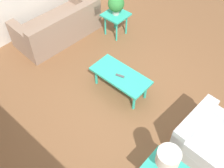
% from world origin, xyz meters
% --- Properties ---
extents(ground_plane, '(14.00, 14.00, 0.00)m').
position_xyz_m(ground_plane, '(0.00, 0.00, 0.00)').
color(ground_plane, brown).
extents(sofa, '(1.01, 1.90, 0.75)m').
position_xyz_m(sofa, '(2.29, -0.40, 0.28)').
color(sofa, gray).
rests_on(sofa, ground_plane).
extents(armchair, '(0.85, 0.96, 0.71)m').
position_xyz_m(armchair, '(-1.56, -0.00, 0.29)').
color(armchair, silver).
rests_on(armchair, ground_plane).
extents(coffee_table, '(1.09, 0.51, 0.42)m').
position_xyz_m(coffee_table, '(0.22, -0.10, 0.37)').
color(coffee_table, '#2DB79E').
rests_on(coffee_table, ground_plane).
extents(side_table_plant, '(0.51, 0.51, 0.53)m').
position_xyz_m(side_table_plant, '(1.41, -1.35, 0.45)').
color(side_table_plant, '#2DB79E').
rests_on(side_table_plant, ground_plane).
extents(potted_plant, '(0.35, 0.35, 0.43)m').
position_xyz_m(potted_plant, '(1.41, -1.35, 0.78)').
color(potted_plant, '#B2ADA3').
rests_on(potted_plant, side_table_plant).
extents(table_lamp, '(0.29, 0.29, 0.46)m').
position_xyz_m(table_lamp, '(-1.37, 0.90, 0.85)').
color(table_lamp, '#333333').
rests_on(table_lamp, side_table_lamp).
extents(remote_control, '(0.16, 0.08, 0.02)m').
position_xyz_m(remote_control, '(0.20, -0.07, 0.43)').
color(remote_control, '#4C4C51').
rests_on(remote_control, coffee_table).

